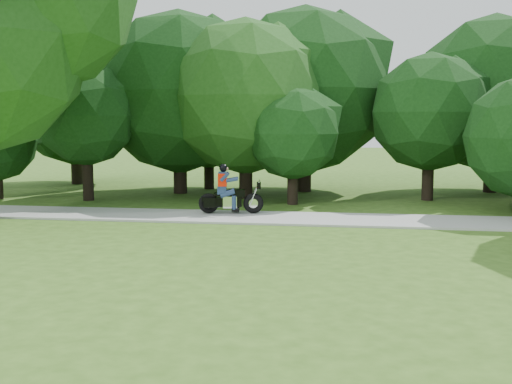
{
  "coord_description": "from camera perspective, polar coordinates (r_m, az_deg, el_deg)",
  "views": [
    {
      "loc": [
        -0.18,
        -9.95,
        2.94
      ],
      "look_at": [
        -2.19,
        3.36,
        1.33
      ],
      "focal_mm": 45.0,
      "sensor_mm": 36.0,
      "label": 1
    }
  ],
  "objects": [
    {
      "name": "touring_motorcycle",
      "position": [
        18.93,
        -2.6,
        -0.31
      ],
      "size": [
        1.93,
        0.74,
        1.47
      ],
      "rotation": [
        0.0,
        0.0,
        0.14
      ],
      "color": "black",
      "rests_on": "walkway"
    },
    {
      "name": "walkway",
      "position": [
        18.19,
        9.03,
        -2.47
      ],
      "size": [
        60.0,
        2.2,
        0.06
      ],
      "primitive_type": "cube",
      "color": "#A7A7A2",
      "rests_on": "ground"
    },
    {
      "name": "tree_line",
      "position": [
        24.33,
        16.2,
        7.88
      ],
      "size": [
        40.79,
        11.91,
        7.12
      ],
      "color": "black",
      "rests_on": "ground"
    },
    {
      "name": "ground",
      "position": [
        10.38,
        9.35,
        -9.72
      ],
      "size": [
        100.0,
        100.0,
        0.0
      ],
      "primitive_type": "plane",
      "color": "#375B1A",
      "rests_on": "ground"
    }
  ]
}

